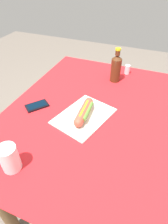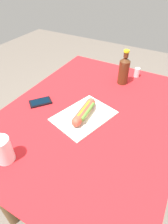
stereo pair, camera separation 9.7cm
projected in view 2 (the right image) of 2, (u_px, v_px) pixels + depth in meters
ground_plane at (90, 184)px, 1.50m from camera, size 6.00×6.00×0.00m
dining_table at (92, 129)px, 1.10m from camera, size 1.19×0.89×0.75m
paper_wrapper at (84, 116)px, 0.99m from camera, size 0.35×0.30×0.01m
hot_dog at (84, 112)px, 0.97m from camera, size 0.22×0.07×0.05m
cell_phone at (40, 102)px, 1.08m from camera, size 0.14×0.13×0.01m
soda_bottle at (124, 70)px, 1.19m from camera, size 0.07×0.07×0.22m
drinking_cup at (3, 150)px, 0.75m from camera, size 0.07×0.07×0.12m
salt_shaker at (137, 72)px, 1.29m from camera, size 0.04×0.04×0.06m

